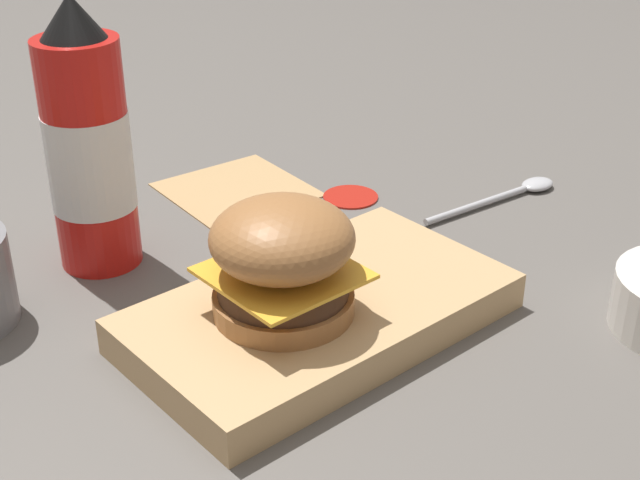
# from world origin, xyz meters

# --- Properties ---
(ground_plane) EXTENTS (6.00, 6.00, 0.00)m
(ground_plane) POSITION_xyz_m (0.00, 0.00, 0.00)
(ground_plane) COLOR #5B5651
(serving_board) EXTENTS (0.30, 0.17, 0.03)m
(serving_board) POSITION_xyz_m (-0.03, 0.02, 0.02)
(serving_board) COLOR tan
(serving_board) RESTS_ON ground_plane
(burger) EXTENTS (0.11, 0.11, 0.09)m
(burger) POSITION_xyz_m (-0.06, 0.02, 0.08)
(burger) COLOR #9E6638
(burger) RESTS_ON serving_board
(ketchup_bottle) EXTENTS (0.07, 0.07, 0.24)m
(ketchup_bottle) POSITION_xyz_m (-0.10, 0.23, 0.11)
(ketchup_bottle) COLOR red
(ketchup_bottle) RESTS_ON ground_plane
(spoon) EXTENTS (0.18, 0.03, 0.01)m
(spoon) POSITION_xyz_m (0.29, 0.07, 0.01)
(spoon) COLOR #B2B2B7
(spoon) RESTS_ON ground_plane
(ketchup_puddle) EXTENTS (0.06, 0.06, 0.00)m
(ketchup_puddle) POSITION_xyz_m (0.16, 0.18, 0.00)
(ketchup_puddle) COLOR #B21E14
(ketchup_puddle) RESTS_ON ground_plane
(parchment_square) EXTENTS (0.15, 0.15, 0.00)m
(parchment_square) POSITION_xyz_m (0.08, 0.27, 0.00)
(parchment_square) COLOR tan
(parchment_square) RESTS_ON ground_plane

